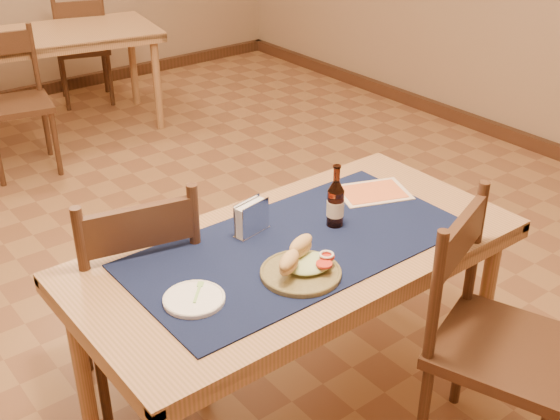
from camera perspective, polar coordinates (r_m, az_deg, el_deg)
room at (r=2.84m, az=-9.05°, el=15.23°), size 6.04×7.04×2.84m
main_table at (r=2.51m, az=1.41°, el=-4.52°), size 1.60×0.80×0.75m
placemat at (r=2.47m, az=1.43°, el=-2.86°), size 1.20×0.60×0.01m
baseboard at (r=3.41m, az=-7.33°, el=-7.42°), size 6.00×7.00×0.10m
back_table at (r=5.49m, az=-18.37°, el=12.66°), size 1.67×1.05×0.75m
chair_main_far at (r=2.72m, az=-11.58°, el=-6.32°), size 0.54×0.54×0.98m
chair_main_near at (r=2.53m, az=16.97°, el=-10.00°), size 0.58×0.58×0.98m
chair_back_near at (r=4.95m, az=-20.76°, el=8.38°), size 0.51×0.51×0.93m
chair_back_far at (r=6.10m, az=-15.79°, el=12.62°), size 0.53×0.53×0.91m
sandwich_plate at (r=2.29m, az=1.77°, el=-4.60°), size 0.27×0.27×0.10m
side_plate at (r=2.19m, az=-7.00°, el=-7.16°), size 0.19×0.19×0.02m
fork at (r=2.22m, az=-6.65°, el=-6.50°), size 0.09×0.09×0.00m
beer_bottle at (r=2.55m, az=4.53°, el=0.54°), size 0.06×0.06×0.24m
napkin_holder at (r=2.51m, az=-2.34°, el=-0.68°), size 0.15×0.08×0.13m
menu_card at (r=2.83m, az=7.56°, el=1.44°), size 0.33×0.29×0.01m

